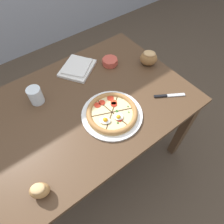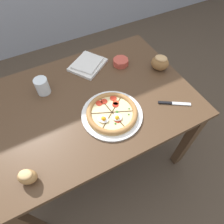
% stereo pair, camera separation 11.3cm
% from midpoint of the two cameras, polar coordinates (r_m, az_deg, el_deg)
% --- Properties ---
extents(ground_plane, '(12.00, 12.00, 0.00)m').
position_cam_midpoint_polar(ground_plane, '(1.86, -2.71, -11.38)').
color(ground_plane, brown).
extents(dining_table, '(1.27, 0.89, 0.74)m').
position_cam_midpoint_polar(dining_table, '(1.30, -3.79, 0.49)').
color(dining_table, '#513823').
rests_on(dining_table, ground_plane).
extents(pizza, '(0.35, 0.35, 0.05)m').
position_cam_midpoint_polar(pizza, '(1.14, 2.81, -0.53)').
color(pizza, white).
rests_on(pizza, dining_table).
extents(ramekin_bowl, '(0.11, 0.11, 0.04)m').
position_cam_midpoint_polar(ramekin_bowl, '(1.44, 4.81, 13.96)').
color(ramekin_bowl, '#C64C3D').
rests_on(ramekin_bowl, dining_table).
extents(napkin_folded, '(0.30, 0.29, 0.04)m').
position_cam_midpoint_polar(napkin_folded, '(1.43, -4.66, 13.33)').
color(napkin_folded, silver).
rests_on(napkin_folded, dining_table).
extents(bread_piece_near, '(0.11, 0.10, 0.08)m').
position_cam_midpoint_polar(bread_piece_near, '(1.00, -20.04, -17.20)').
color(bread_piece_near, '#B27F47').
rests_on(bread_piece_near, dining_table).
extents(bread_piece_mid, '(0.15, 0.15, 0.11)m').
position_cam_midpoint_polar(bread_piece_mid, '(1.43, 15.84, 13.31)').
color(bread_piece_mid, olive).
rests_on(bread_piece_mid, dining_table).
extents(knife_main, '(0.17, 0.12, 0.01)m').
position_cam_midpoint_polar(knife_main, '(1.27, 19.75, 2.18)').
color(knife_main, silver).
rests_on(knife_main, dining_table).
extents(water_glass, '(0.08, 0.08, 0.10)m').
position_cam_midpoint_polar(water_glass, '(1.28, -16.89, 6.74)').
color(water_glass, white).
rests_on(water_glass, dining_table).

